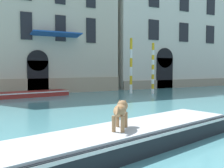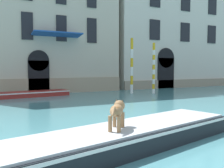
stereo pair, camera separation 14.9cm
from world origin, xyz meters
The scene contains 7 objects.
palazzo_left centered at (0.29, 25.34, 7.57)m, with size 14.11×7.40×15.17m.
palazzo_right centered at (15.67, 25.35, 8.14)m, with size 15.47×6.13×16.32m.
boat_foreground centered at (-1.57, 6.34, 0.32)m, with size 8.28×3.48×0.60m.
dog_on_deck centered at (-1.72, 6.25, 1.08)m, with size 0.78×0.91×0.73m.
boat_moored_near_palazzo centered at (-1.17, 20.64, 0.21)m, with size 5.71×2.14×0.40m.
mooring_pole_0 centered at (8.35, 18.18, 2.16)m, with size 0.23×0.23×4.28m.
mooring_pole_2 centered at (6.90, 19.31, 2.38)m, with size 0.24×0.24×4.71m.
Camera 2 is at (-4.98, 0.34, 2.20)m, focal length 42.00 mm.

